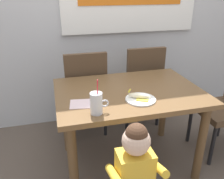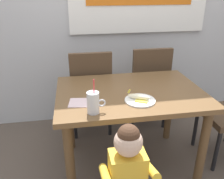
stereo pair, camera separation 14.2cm
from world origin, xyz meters
name	(u,v)px [view 2 (the right image)]	position (x,y,z in m)	size (l,w,h in m)	color
ground_plane	(128,163)	(0.00, 0.00, 0.00)	(24.00, 24.00, 0.00)	brown
dining_table	(130,103)	(0.00, 0.00, 0.64)	(1.20, 0.84, 0.76)	brown
dining_chair_left	(91,88)	(-0.28, 0.60, 0.54)	(0.44, 0.45, 0.96)	#4C3826
dining_chair_right	(147,83)	(0.37, 0.65, 0.54)	(0.44, 0.45, 0.96)	#4C3826
toddler_standing	(127,169)	(-0.17, -0.64, 0.53)	(0.33, 0.24, 0.84)	#3F4760
milk_cup	(93,104)	(-0.33, -0.31, 0.82)	(0.13, 0.08, 0.25)	silver
snack_plate	(140,100)	(0.03, -0.20, 0.76)	(0.23, 0.23, 0.01)	white
peeled_banana	(139,97)	(0.02, -0.19, 0.79)	(0.17, 0.14, 0.07)	#F4EAC6
paper_napkin	(79,103)	(-0.42, -0.15, 0.76)	(0.15, 0.15, 0.00)	silver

